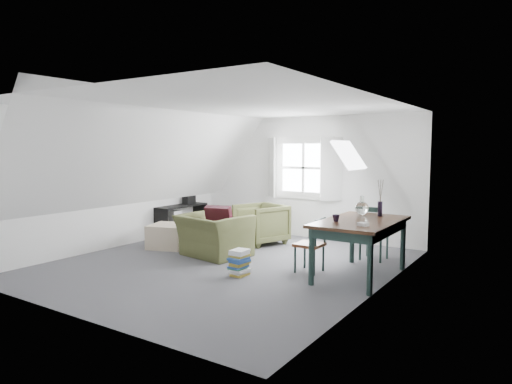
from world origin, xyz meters
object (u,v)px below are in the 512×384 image
Objects in this scene: magazine_stack at (239,263)px; ottoman at (169,236)px; dining_table at (360,228)px; dining_chair_near at (311,244)px; media_shelf at (180,222)px; armchair_near at (214,256)px; armchair_far at (261,243)px; dining_chair_far at (373,232)px.

ottoman is at bearing 159.73° from magazine_stack.
dining_table and dining_chair_near have the same top height.
dining_table reaches higher than media_shelf.
dining_chair_near is (1.87, -0.01, 0.43)m from armchair_near.
armchair_far is 1.78m from ottoman.
magazine_stack is (2.19, -0.81, -0.03)m from ottoman.
dining_table is at bearing 30.72° from magazine_stack.
magazine_stack is (1.06, -0.75, 0.19)m from armchair_near.
media_shelf reaches higher than magazine_stack.
media_shelf is at bearing -87.36° from dining_chair_near.
dining_table is (2.45, -1.17, 0.72)m from armchair_far.
dining_table is at bearing 122.30° from dining_chair_near.
magazine_stack is at bearing -147.17° from dining_table.
ottoman is 0.53× the size of media_shelf.
ottoman is at bearing 14.85° from dining_chair_far.
dining_chair_far reaches higher than armchair_near.
dining_chair_near reaches higher than ottoman.
armchair_far is at bearing 156.56° from dining_table.
dining_chair_far is at bearing 101.30° from dining_table.
armchair_far is at bearing 45.19° from ottoman.
armchair_near is 2.67m from dining_table.
dining_chair_far is 4.20m from media_shelf.
armchair_far is 2.24m from dining_chair_near.
ottoman is at bearing -113.87° from armchair_far.
ottoman reaches higher than magazine_stack.
dining_table is (2.56, 0.15, 0.72)m from armchair_near.
dining_chair_far is at bearing 56.26° from magazine_stack.
magazine_stack reaches higher than armchair_near.
ottoman is 0.40× the size of dining_table.
armchair_near is 1.29× the size of armchair_far.
dining_chair_near reaches higher than armchair_near.
media_shelf is (-0.68, 1.05, 0.07)m from ottoman.
ottoman is 2.33m from magazine_stack.
magazine_stack is at bearing 52.67° from dining_chair_far.
media_shelf reaches higher than ottoman.
media_shelf is at bearing -1.90° from dining_chair_far.
magazine_stack is at bearing -20.27° from ottoman.
dining_chair_near is 3.85m from media_shelf.
armchair_far is 0.94× the size of dining_chair_far.
armchair_near is 1.34× the size of dining_chair_near.
armchair_near is at bearing -70.73° from dining_chair_near.
dining_chair_near is at bearing -16.95° from media_shelf.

